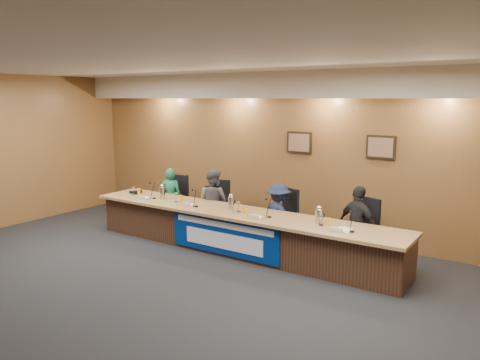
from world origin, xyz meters
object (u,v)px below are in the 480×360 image
Objects in this scene: office_chair_d at (360,234)px; speakerphone at (137,192)px; panelist_a at (171,198)px; office_chair_c at (281,221)px; office_chair_b at (216,211)px; carafe_right at (319,216)px; dais_body at (237,232)px; carafe_left at (162,193)px; banner at (223,236)px; carafe_mid at (231,203)px; panelist_d at (358,225)px; panelist_b at (213,202)px; panelist_c at (278,216)px; office_chair_a at (174,204)px.

office_chair_d is 1.50× the size of speakerphone.
office_chair_c is at bearing 159.13° from panelist_a.
carafe_right is at bearing -29.88° from office_chair_b.
office_chair_c is (0.52, 0.67, 0.13)m from dais_body.
banner is at bearing -11.84° from carafe_left.
carafe_left is at bearing 168.16° from banner.
office_chair_c is at bearing 64.48° from banner.
panelist_d is at bearing 15.99° from carafe_mid.
office_chair_c is 1.29m from carafe_right.
panelist_a is 0.75m from carafe_left.
panelist_d is (4.09, 0.00, 0.03)m from panelist_a.
carafe_mid is at bearing 147.25° from panelist_b.
panelist_a is (-2.09, 0.98, 0.25)m from banner.
panelist_b is 1.48m from panelist_c.
carafe_mid is at bearing -109.13° from office_chair_c.
panelist_b is at bearing -105.26° from office_chair_b.
office_chair_b is at bearing 131.63° from banner.
panelist_a is 0.94× the size of panelist_b.
panelist_c is (1.48, 0.00, -0.07)m from panelist_b.
office_chair_b is at bearing 140.64° from carafe_mid.
office_chair_b is at bearing 162.01° from panelist_a.
speakerphone is (-3.09, -0.61, 0.30)m from office_chair_c.
banner reaches higher than office_chair_c.
banner is 9.27× the size of carafe_left.
panelist_b reaches higher than office_chair_b.
carafe_right reaches higher than banner.
panelist_c reaches higher than office_chair_d.
panelist_d is at bearing -6.21° from office_chair_a.
panelist_c is (0.52, 0.98, 0.22)m from banner.
dais_body reaches higher than office_chair_b.
panelist_b is 1.01m from carafe_left.
office_chair_b is 1.18m from carafe_mid.
carafe_right is at bearing 148.23° from panelist_a.
dais_body is 0.53m from carafe_mid.
carafe_left reaches higher than dais_body.
panelist_d is 2.73× the size of office_chair_c.
office_chair_d is (2.97, 0.10, -0.19)m from panelist_b.
panelist_d is (2.97, 0.00, -0.01)m from panelist_b.
carafe_right is (1.05, -0.56, 0.26)m from panelist_c.
office_chair_c is 1.99× the size of carafe_mid.
office_chair_d is 3.83m from carafe_left.
speakerphone is at bearing 23.88° from panelist_a.
panelist_a is (-2.09, 0.57, 0.28)m from dais_body.
office_chair_b is (-1.48, 0.10, -0.12)m from panelist_c.
office_chair_a is (-2.09, 1.08, 0.10)m from banner.
carafe_mid reaches higher than banner.
office_chair_b is (1.13, 0.00, 0.00)m from office_chair_a.
carafe_mid is (1.98, -0.70, 0.39)m from office_chair_a.
panelist_c is 3.76× the size of speakerphone.
panelist_c reaches higher than carafe_right.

